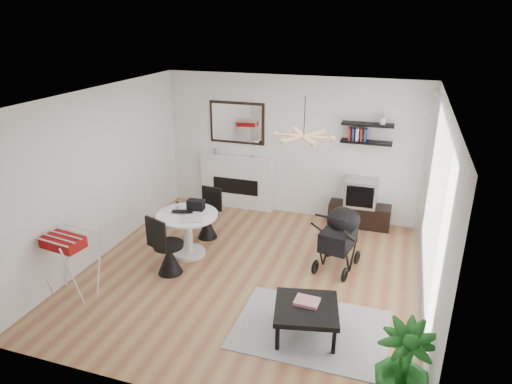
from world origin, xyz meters
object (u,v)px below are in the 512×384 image
(stroller, at_px, (339,240))
(coffee_table, at_px, (306,309))
(drying_rack, at_px, (70,263))
(potted_plant, at_px, (403,368))
(tv_console, at_px, (359,215))
(fireplace, at_px, (237,175))
(crt_tv, at_px, (361,192))
(dining_table, at_px, (188,228))

(stroller, height_order, coffee_table, stroller)
(drying_rack, distance_m, potted_plant, 4.48)
(stroller, relative_size, potted_plant, 1.06)
(tv_console, bearing_deg, fireplace, 177.00)
(drying_rack, bearing_deg, stroller, 37.72)
(coffee_table, bearing_deg, crt_tv, 85.36)
(fireplace, relative_size, potted_plant, 2.18)
(dining_table, relative_size, stroller, 0.95)
(fireplace, xyz_separation_m, drying_rack, (-1.08, -3.71, -0.18))
(fireplace, height_order, coffee_table, fireplace)
(potted_plant, bearing_deg, coffee_table, 144.08)
(crt_tv, distance_m, coffee_table, 3.42)
(crt_tv, bearing_deg, fireplace, 176.92)
(crt_tv, xyz_separation_m, dining_table, (-2.55, -2.00, -0.19))
(crt_tv, xyz_separation_m, potted_plant, (0.86, -4.22, -0.18))
(tv_console, height_order, coffee_table, tv_console)
(tv_console, xyz_separation_m, potted_plant, (0.86, -4.22, 0.28))
(stroller, xyz_separation_m, coffee_table, (-0.13, -1.78, -0.09))
(drying_rack, bearing_deg, fireplace, 81.70)
(crt_tv, bearing_deg, stroller, -95.22)
(fireplace, bearing_deg, stroller, -36.76)
(fireplace, distance_m, tv_console, 2.54)
(potted_plant, bearing_deg, stroller, 111.15)
(crt_tv, height_order, drying_rack, drying_rack)
(fireplace, height_order, drying_rack, fireplace)
(tv_console, bearing_deg, dining_table, -141.86)
(tv_console, height_order, drying_rack, drying_rack)
(crt_tv, height_order, stroller, stroller)
(fireplace, bearing_deg, coffee_table, -57.89)
(crt_tv, xyz_separation_m, stroller, (-0.15, -1.62, -0.22))
(fireplace, bearing_deg, tv_console, -3.00)
(potted_plant, bearing_deg, fireplace, 127.58)
(tv_console, bearing_deg, crt_tv, -120.37)
(crt_tv, distance_m, dining_table, 3.24)
(dining_table, relative_size, potted_plant, 1.01)
(fireplace, height_order, tv_console, fireplace)
(stroller, bearing_deg, crt_tv, 95.77)
(fireplace, distance_m, coffee_table, 4.18)
(drying_rack, bearing_deg, potted_plant, -0.32)
(dining_table, xyz_separation_m, stroller, (2.40, 0.38, -0.03))
(stroller, bearing_deg, coffee_table, -83.12)
(crt_tv, height_order, coffee_table, crt_tv)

